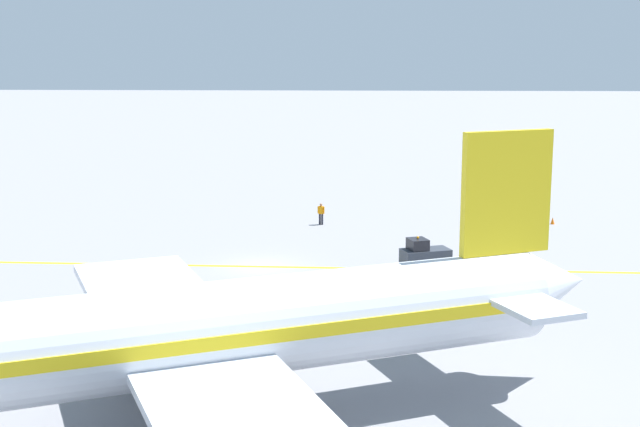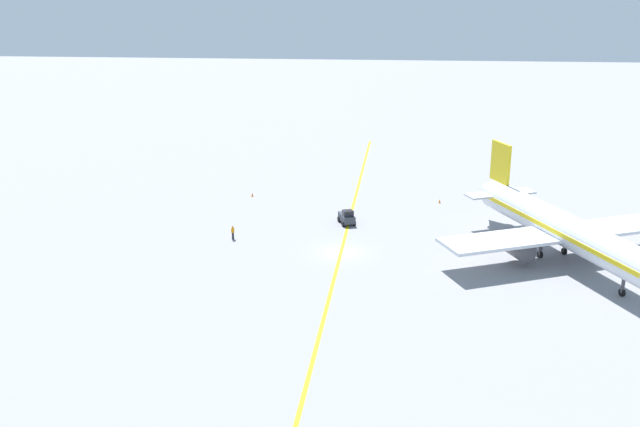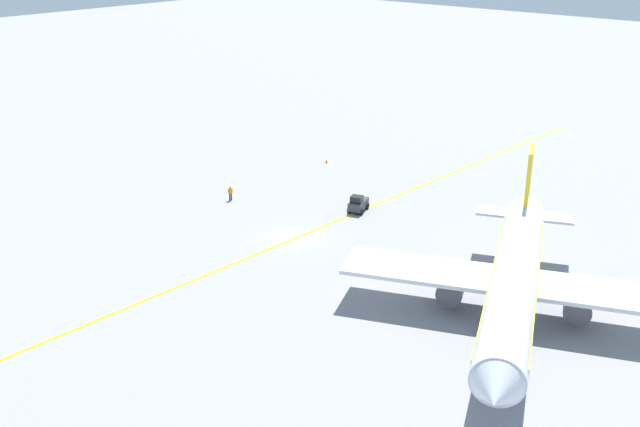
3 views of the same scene
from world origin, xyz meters
name	(u,v)px [view 1 (image 1 of 3)]	position (x,y,z in m)	size (l,w,h in m)	color
ground_plane	(261,267)	(0.00, 0.00, 0.00)	(400.00, 400.00, 0.00)	gray
apron_yellow_centreline	(261,267)	(0.00, 0.00, 0.00)	(0.40, 120.00, 0.01)	yellow
airplane_at_gate	(176,338)	(-24.52, 0.47, 3.71)	(27.74, 33.74, 10.60)	silver
baggage_tug_dark	(424,255)	(-0.09, -10.29, 0.90)	(2.52, 3.33, 2.11)	#333842
ground_crew_worker	(321,213)	(13.26, -3.34, 0.91)	(0.33, 0.55, 1.68)	#23232D
traffic_cone_mid_apron	(553,221)	(14.09, -21.41, 0.28)	(0.32, 0.32, 0.55)	orange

